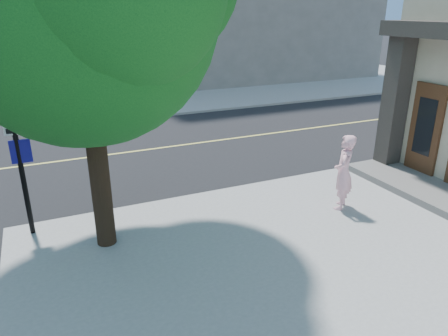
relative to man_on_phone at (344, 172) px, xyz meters
name	(u,v)px	position (x,y,z in m)	size (l,w,h in m)	color
ground	(52,224)	(-6.56, 2.22, -1.05)	(140.00, 140.00, 0.00)	black
road_ew	(44,163)	(-6.56, 6.72, -1.04)	(140.00, 9.00, 0.01)	black
sidewalk_ne	(217,71)	(6.94, 23.72, -0.99)	(29.00, 25.00, 0.12)	gray
man_on_phone	(344,172)	(0.00, 0.00, 0.00)	(0.68, 0.44, 1.85)	#FDB4C5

